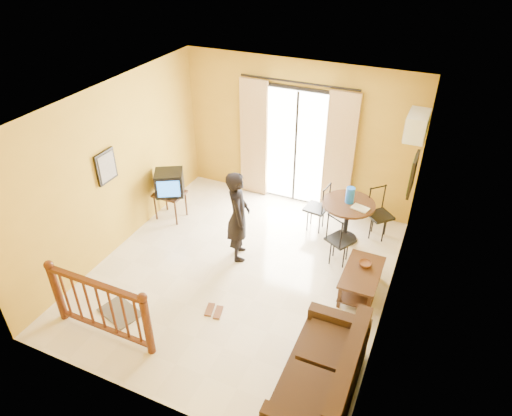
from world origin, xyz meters
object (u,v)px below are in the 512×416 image
at_px(coffee_table, 361,278).
at_px(sofa, 324,377).
at_px(standing_person, 238,216).
at_px(television, 169,183).
at_px(dining_table, 348,211).

bearing_deg(coffee_table, sofa, -89.87).
bearing_deg(standing_person, sofa, -160.48).
bearing_deg(television, dining_table, -17.36).
xyz_separation_m(coffee_table, sofa, (0.00, -1.92, 0.03)).
bearing_deg(coffee_table, standing_person, 177.99).
xyz_separation_m(television, dining_table, (3.15, 0.66, -0.16)).
relative_size(dining_table, standing_person, 0.57).
relative_size(coffee_table, standing_person, 0.60).
height_order(television, dining_table, television).
xyz_separation_m(dining_table, sofa, (0.57, -3.17, -0.29)).
bearing_deg(coffee_table, dining_table, 114.36).
height_order(coffee_table, sofa, sofa).
xyz_separation_m(television, coffee_table, (3.72, -0.59, -0.48)).
distance_m(dining_table, standing_person, 1.92).
distance_m(sofa, standing_person, 2.92).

